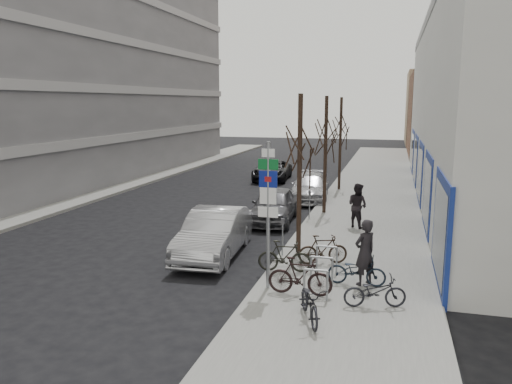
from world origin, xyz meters
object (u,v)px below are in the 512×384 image
Objects in this scene: bike_mid_curb at (357,268)px; bike_near_left at (310,299)px; parked_car_mid at (274,205)px; pedestrian_far at (357,205)px; tree_far at (341,122)px; meter_front at (283,233)px; lane_car at (272,170)px; bike_rack at (322,267)px; pedestrian_near at (365,252)px; bike_far_inner at (323,249)px; highway_sign_pole at (268,206)px; bike_far_curb at (375,289)px; parked_car_front at (214,233)px; bike_near_right at (300,276)px; meter_back at (326,183)px; bike_mid_inner at (285,256)px; meter_mid at (309,202)px; tree_near at (300,137)px; tree_mid at (326,127)px; parked_car_back at (310,187)px.

bike_near_left is at bearing 161.25° from bike_mid_curb.
pedestrian_far reaches higher than parked_car_mid.
tree_far is 4.33× the size of meter_front.
bike_rack is at bearing -76.43° from lane_car.
pedestrian_near is at bearing -73.01° from lane_car.
bike_far_inner reaches higher than bike_rack.
highway_sign_pole is 3.09m from bike_mid_curb.
bike_mid_curb is 0.88× the size of pedestrian_far.
bike_far_curb is at bearing -172.28° from bike_far_inner.
pedestrian_near is (4.33, -7.26, 0.34)m from parked_car_mid.
parked_car_front reaches higher than meter_front.
tree_far is at bearing 2.28° from bike_near_right.
tree_far is at bearing -43.52° from pedestrian_far.
tree_far is 4.33× the size of meter_back.
meter_back is 0.78× the size of bike_mid_inner.
meter_mid is 0.81× the size of bike_far_curb.
meter_front is at bearing -90.00° from meter_mid.
tree_near is 3.39× the size of bike_mid_curb.
tree_near is at bearing 103.47° from pedestrian_far.
highway_sign_pole is at bearing -23.33° from pedestrian_near.
highway_sign_pole is 2.04m from bike_near_right.
tree_mid is 12.35m from bike_near_left.
bike_near_right is at bearing 119.12° from pedestrian_far.
meter_front is at bearing 100.90° from pedestrian_far.
tree_near is 4.39m from parked_car_front.
meter_front is 1.00× the size of meter_back.
bike_rack is 0.41× the size of tree_mid.
meter_front and meter_mid have the same top height.
tree_mid is at bearing 97.28° from bike_rack.
bike_far_curb is at bearing -48.68° from meter_front.
pedestrian_far is at bearing -29.57° from bike_far_inner.
pedestrian_near is (3.62, -12.63, 0.40)m from parked_car_back.
pedestrian_near is (5.15, -1.83, 0.29)m from parked_car_front.
lane_car is (-7.54, 20.35, 0.03)m from bike_far_curb.
bike_mid_curb is at bearing -76.77° from tree_mid.
highway_sign_pole reaches higher than meter_mid.
meter_front reaches higher than bike_mid_curb.
pedestrian_far is (1.68, 4.08, -3.03)m from tree_near.
tree_far reaches higher than bike_far_inner.
bike_far_inner is 0.85× the size of pedestrian_near.
meter_mid is at bearing 90.00° from meter_front.
meter_front is 3.39m from bike_mid_curb.
bike_far_curb is 6.45m from parked_car_front.
tree_far is at bearing -125.35° from pedestrian_near.
highway_sign_pole is 8.58m from parked_car_mid.
lane_car is at bearing 145.99° from tree_far.
tree_near reaches higher than meter_mid.
meter_mid is 0.67× the size of pedestrian_near.
parked_car_back is (-1.27, 10.08, -3.41)m from tree_near.
bike_near_left is at bearing -161.58° from bike_near_right.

